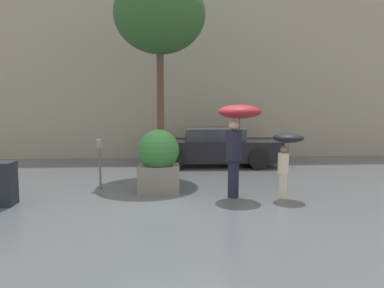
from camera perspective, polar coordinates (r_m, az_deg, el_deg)
The scene contains 9 objects.
ground_plane at distance 8.23m, azimuth -2.59°, elevation -8.55°, with size 40.00×40.00×0.00m, color #51565B.
building_facade at distance 14.48m, azimuth -3.05°, elevation 9.84°, with size 18.00×0.30×6.00m.
planter_box at distance 8.88m, azimuth -5.12°, elevation -2.36°, with size 0.97×0.97×1.49m.
person_adult at distance 8.34m, azimuth 6.96°, elevation 2.65°, with size 0.96×0.96×2.06m.
person_child at distance 8.45m, azimuth 14.24°, elevation -0.57°, with size 0.67×0.67×1.45m.
parked_car_near at distance 12.70m, azimuth 3.41°, elevation -0.52°, with size 4.39×2.11×1.26m.
street_tree at distance 11.00m, azimuth -4.95°, elevation 18.94°, with size 2.55×2.55×5.63m.
parking_meter at distance 9.36m, azimuth -13.89°, elevation -1.41°, with size 0.14×0.14×1.22m.
newspaper_box at distance 8.67m, azimuth -26.99°, elevation -5.42°, with size 0.50×0.44×0.90m.
Camera 1 is at (-0.11, -7.95, 2.11)m, focal length 35.00 mm.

